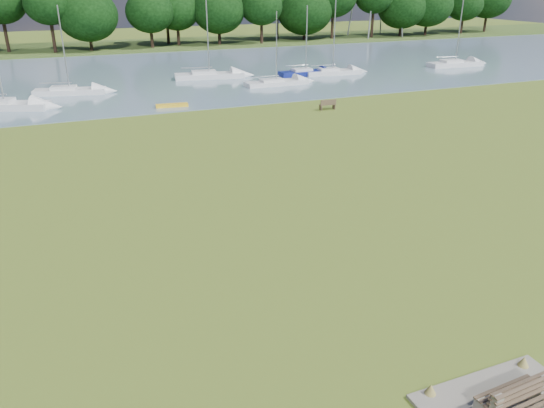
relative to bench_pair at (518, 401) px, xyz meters
name	(u,v)px	position (x,y,z in m)	size (l,w,h in m)	color
ground	(287,210)	(0.00, 14.00, -0.51)	(220.00, 220.00, 0.00)	olive
river	(139,75)	(0.00, 56.00, -0.51)	(220.00, 40.00, 0.10)	gray
far_bank	(108,47)	(0.00, 86.00, -0.51)	(220.00, 20.00, 0.40)	#4C6626
bench_pair	(518,401)	(0.00, 0.00, 0.00)	(1.95, 1.22, 1.02)	gray
riverbank_bench	(328,105)	(11.79, 32.09, -0.07)	(1.44, 0.48, 0.88)	brown
kayak	(172,105)	(-0.15, 38.00, -0.33)	(2.73, 0.64, 0.27)	yellow
tree_line	(146,5)	(6.06, 82.00, 6.00)	(153.07, 9.08, 10.98)	black
sailboat_0	(3,103)	(-13.42, 42.57, 0.07)	(7.41, 4.55, 10.30)	silver
sailboat_1	(209,74)	(6.84, 50.83, 0.04)	(7.80, 3.33, 10.24)	silver
sailboat_2	(276,81)	(12.08, 44.08, -0.07)	(6.64, 1.93, 7.25)	silver
sailboat_3	(305,71)	(17.55, 48.41, 0.02)	(6.25, 1.78, 7.53)	navy
sailboat_5	(332,70)	(20.71, 47.81, 0.00)	(6.75, 2.44, 9.55)	silver
sailboat_6	(69,89)	(-8.00, 47.29, -0.01)	(6.78, 3.16, 8.00)	silver
sailboat_8	(455,62)	(38.02, 47.46, 0.06)	(7.35, 2.41, 10.22)	silver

